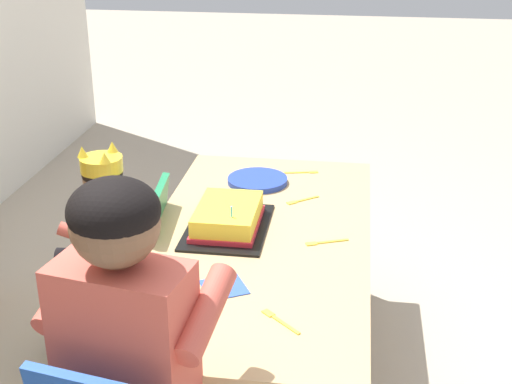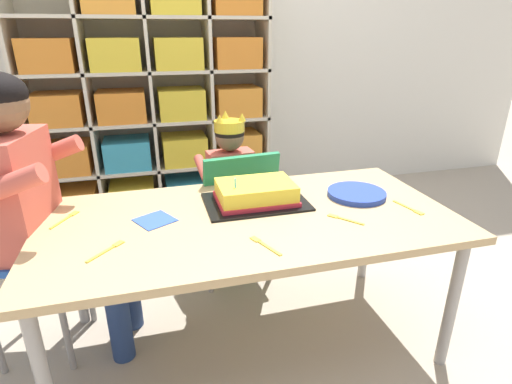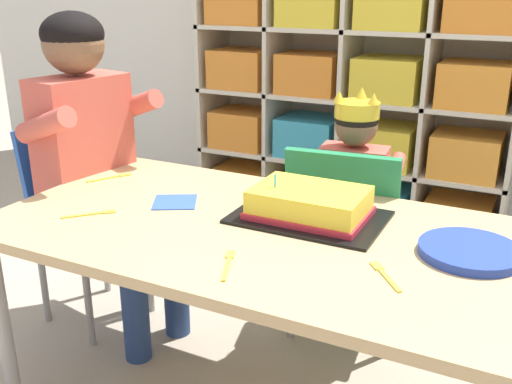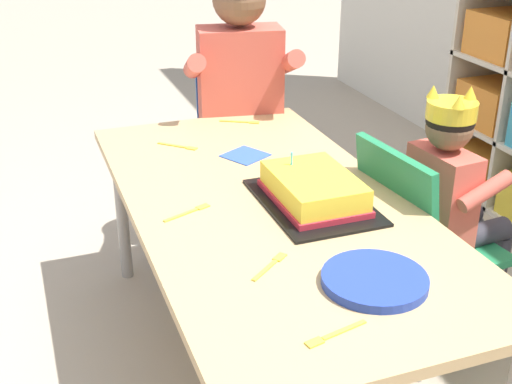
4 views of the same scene
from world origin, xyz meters
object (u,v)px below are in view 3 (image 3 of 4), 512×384
at_px(fork_scattered_mid_table, 112,177).
at_px(paper_plate_stack, 470,251).
at_px(adult_helper_seated, 95,142).
at_px(birthday_cake_on_tray, 310,206).
at_px(fork_at_table_front_edge, 384,274).
at_px(classroom_chair_adult_side, 81,199).
at_px(fork_near_cake_tray, 93,214).
at_px(activity_table, 274,246).
at_px(fork_beside_plate_stack, 228,263).
at_px(classroom_chair_blue, 345,229).
at_px(child_with_crown, 355,183).

bearing_deg(fork_scattered_mid_table, paper_plate_stack, 114.78).
bearing_deg(adult_helper_seated, birthday_cake_on_tray, -84.64).
bearing_deg(fork_at_table_front_edge, classroom_chair_adult_side, -143.62).
bearing_deg(birthday_cake_on_tray, classroom_chair_adult_side, 174.32).
relative_size(adult_helper_seated, paper_plate_stack, 4.62).
xyz_separation_m(adult_helper_seated, fork_near_cake_tray, (0.24, -0.30, -0.10)).
bearing_deg(classroom_chair_adult_side, paper_plate_stack, -85.36).
height_order(activity_table, classroom_chair_adult_side, classroom_chair_adult_side).
bearing_deg(activity_table, fork_beside_plate_stack, -93.11).
xyz_separation_m(activity_table, classroom_chair_blue, (0.04, 0.45, -0.12)).
bearing_deg(paper_plate_stack, classroom_chair_blue, 136.91).
relative_size(child_with_crown, fork_beside_plate_stack, 6.05).
xyz_separation_m(fork_scattered_mid_table, fork_beside_plate_stack, (0.62, -0.36, 0.00)).
bearing_deg(fork_near_cake_tray, fork_scattered_mid_table, -106.58).
bearing_deg(classroom_chair_blue, classroom_chair_adult_side, 10.82).
xyz_separation_m(birthday_cake_on_tray, fork_beside_plate_stack, (-0.06, -0.32, -0.03)).
height_order(fork_scattered_mid_table, fork_near_cake_tray, same).
height_order(activity_table, paper_plate_stack, paper_plate_stack).
height_order(adult_helper_seated, fork_near_cake_tray, adult_helper_seated).
xyz_separation_m(activity_table, child_with_crown, (0.03, 0.57, 0.00)).
xyz_separation_m(classroom_chair_blue, classroom_chair_adult_side, (-0.86, -0.26, 0.04)).
height_order(classroom_chair_adult_side, birthday_cake_on_tray, classroom_chair_adult_side).
height_order(classroom_chair_adult_side, fork_scattered_mid_table, classroom_chair_adult_side).
relative_size(child_with_crown, fork_near_cake_tray, 7.34).
xyz_separation_m(adult_helper_seated, paper_plate_stack, (1.17, -0.11, -0.09)).
relative_size(classroom_chair_blue, adult_helper_seated, 0.64).
bearing_deg(child_with_crown, fork_beside_plate_stack, 81.01).
relative_size(adult_helper_seated, fork_near_cake_tray, 9.37).
height_order(child_with_crown, adult_helper_seated, adult_helper_seated).
height_order(classroom_chair_blue, adult_helper_seated, adult_helper_seated).
bearing_deg(classroom_chair_blue, adult_helper_seated, 14.37).
xyz_separation_m(child_with_crown, fork_near_cake_tray, (-0.51, -0.69, 0.05)).
xyz_separation_m(classroom_chair_blue, adult_helper_seated, (-0.76, -0.28, 0.26)).
bearing_deg(activity_table, birthday_cake_on_tray, 65.01).
height_order(classroom_chair_blue, fork_near_cake_tray, classroom_chair_blue).
xyz_separation_m(child_with_crown, paper_plate_stack, (0.42, -0.50, 0.05)).
relative_size(activity_table, paper_plate_stack, 6.34).
bearing_deg(fork_at_table_front_edge, paper_plate_stack, 102.26).
distance_m(activity_table, fork_near_cake_tray, 0.49).
relative_size(child_with_crown, fork_at_table_front_edge, 7.26).
bearing_deg(fork_at_table_front_edge, fork_beside_plate_stack, -110.59).
relative_size(paper_plate_stack, fork_near_cake_tray, 2.03).
height_order(paper_plate_stack, fork_near_cake_tray, paper_plate_stack).
distance_m(classroom_chair_blue, child_with_crown, 0.17).
relative_size(adult_helper_seated, birthday_cake_on_tray, 2.75).
xyz_separation_m(activity_table, adult_helper_seated, (-0.71, 0.17, 0.14)).
distance_m(birthday_cake_on_tray, fork_beside_plate_stack, 0.33).
bearing_deg(adult_helper_seated, paper_plate_stack, -84.92).
height_order(child_with_crown, birthday_cake_on_tray, child_with_crown).
bearing_deg(fork_at_table_front_edge, classroom_chair_blue, 166.69).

